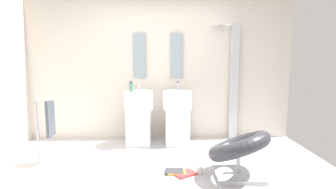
{
  "coord_description": "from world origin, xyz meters",
  "views": [
    {
      "loc": [
        0.04,
        -3.21,
        1.46
      ],
      "look_at": [
        0.15,
        0.55,
        0.95
      ],
      "focal_mm": 28.65,
      "sensor_mm": 36.0,
      "label": 1
    }
  ],
  "objects_px": {
    "magazine_red": "(185,174)",
    "soap_bottle_blue": "(131,86)",
    "lounge_chair": "(239,150)",
    "towel_rack": "(48,120)",
    "coffee_mug": "(199,170)",
    "soap_bottle_grey": "(178,86)",
    "shower_column": "(233,80)",
    "magazine_charcoal": "(174,172)",
    "soap_bottle_green": "(132,88)",
    "magazine_ochre": "(176,173)",
    "pedestal_sink_left": "(139,116)",
    "pedestal_sink_right": "(177,115)"
  },
  "relations": [
    {
      "from": "magazine_red",
      "to": "soap_bottle_blue",
      "type": "relative_size",
      "value": 1.55
    },
    {
      "from": "lounge_chair",
      "to": "towel_rack",
      "type": "bearing_deg",
      "value": 168.96
    },
    {
      "from": "coffee_mug",
      "to": "soap_bottle_grey",
      "type": "xyz_separation_m",
      "value": [
        -0.19,
        1.34,
        0.93
      ]
    },
    {
      "from": "shower_column",
      "to": "soap_bottle_blue",
      "type": "relative_size",
      "value": 12.06
    },
    {
      "from": "shower_column",
      "to": "towel_rack",
      "type": "bearing_deg",
      "value": -158.17
    },
    {
      "from": "magazine_charcoal",
      "to": "soap_bottle_green",
      "type": "relative_size",
      "value": 1.42
    },
    {
      "from": "magazine_red",
      "to": "soap_bottle_grey",
      "type": "bearing_deg",
      "value": 58.23
    },
    {
      "from": "coffee_mug",
      "to": "soap_bottle_grey",
      "type": "distance_m",
      "value": 1.64
    },
    {
      "from": "towel_rack",
      "to": "soap_bottle_blue",
      "type": "bearing_deg",
      "value": 41.08
    },
    {
      "from": "soap_bottle_grey",
      "to": "magazine_ochre",
      "type": "bearing_deg",
      "value": -94.25
    },
    {
      "from": "shower_column",
      "to": "lounge_chair",
      "type": "height_order",
      "value": "shower_column"
    },
    {
      "from": "magazine_ochre",
      "to": "soap_bottle_blue",
      "type": "relative_size",
      "value": 1.38
    },
    {
      "from": "soap_bottle_grey",
      "to": "lounge_chair",
      "type": "bearing_deg",
      "value": -65.53
    },
    {
      "from": "soap_bottle_blue",
      "to": "soap_bottle_grey",
      "type": "height_order",
      "value": "soap_bottle_blue"
    },
    {
      "from": "lounge_chair",
      "to": "coffee_mug",
      "type": "bearing_deg",
      "value": 167.88
    },
    {
      "from": "pedestal_sink_left",
      "to": "lounge_chair",
      "type": "bearing_deg",
      "value": -44.98
    },
    {
      "from": "pedestal_sink_right",
      "to": "towel_rack",
      "type": "distance_m",
      "value": 2.0
    },
    {
      "from": "magazine_ochre",
      "to": "soap_bottle_blue",
      "type": "bearing_deg",
      "value": 116.56
    },
    {
      "from": "towel_rack",
      "to": "soap_bottle_green",
      "type": "bearing_deg",
      "value": 33.93
    },
    {
      "from": "magazine_charcoal",
      "to": "magazine_ochre",
      "type": "bearing_deg",
      "value": -40.18
    },
    {
      "from": "soap_bottle_blue",
      "to": "pedestal_sink_left",
      "type": "bearing_deg",
      "value": -24.42
    },
    {
      "from": "lounge_chair",
      "to": "magazine_charcoal",
      "type": "xyz_separation_m",
      "value": [
        -0.78,
        0.13,
        -0.32
      ]
    },
    {
      "from": "lounge_chair",
      "to": "soap_bottle_blue",
      "type": "height_order",
      "value": "soap_bottle_blue"
    },
    {
      "from": "shower_column",
      "to": "magazine_charcoal",
      "type": "xyz_separation_m",
      "value": [
        -1.13,
        -1.49,
        -1.05
      ]
    },
    {
      "from": "shower_column",
      "to": "soap_bottle_green",
      "type": "height_order",
      "value": "shower_column"
    },
    {
      "from": "coffee_mug",
      "to": "soap_bottle_blue",
      "type": "xyz_separation_m",
      "value": [
        -0.99,
        1.28,
        0.93
      ]
    },
    {
      "from": "magazine_ochre",
      "to": "soap_bottle_grey",
      "type": "bearing_deg",
      "value": 83.7
    },
    {
      "from": "soap_bottle_grey",
      "to": "shower_column",
      "type": "bearing_deg",
      "value": 10.01
    },
    {
      "from": "lounge_chair",
      "to": "towel_rack",
      "type": "distance_m",
      "value": 2.54
    },
    {
      "from": "lounge_chair",
      "to": "soap_bottle_grey",
      "type": "distance_m",
      "value": 1.71
    },
    {
      "from": "lounge_chair",
      "to": "magazine_charcoal",
      "type": "distance_m",
      "value": 0.85
    },
    {
      "from": "magazine_ochre",
      "to": "soap_bottle_green",
      "type": "relative_size",
      "value": 1.44
    },
    {
      "from": "shower_column",
      "to": "soap_bottle_green",
      "type": "distance_m",
      "value": 1.81
    },
    {
      "from": "towel_rack",
      "to": "soap_bottle_blue",
      "type": "xyz_separation_m",
      "value": [
        1.03,
        0.9,
        0.36
      ]
    },
    {
      "from": "shower_column",
      "to": "soap_bottle_green",
      "type": "relative_size",
      "value": 12.6
    },
    {
      "from": "pedestal_sink_right",
      "to": "towel_rack",
      "type": "relative_size",
      "value": 1.07
    },
    {
      "from": "lounge_chair",
      "to": "magazine_ochre",
      "type": "xyz_separation_m",
      "value": [
        -0.76,
        0.1,
        -0.33
      ]
    },
    {
      "from": "magazine_charcoal",
      "to": "towel_rack",
      "type": "bearing_deg",
      "value": 168.95
    },
    {
      "from": "shower_column",
      "to": "soap_bottle_blue",
      "type": "bearing_deg",
      "value": -172.54
    },
    {
      "from": "pedestal_sink_left",
      "to": "magazine_charcoal",
      "type": "distance_m",
      "value": 1.4
    },
    {
      "from": "pedestal_sink_right",
      "to": "coffee_mug",
      "type": "xyz_separation_m",
      "value": [
        0.21,
        -1.22,
        -0.44
      ]
    },
    {
      "from": "magazine_charcoal",
      "to": "pedestal_sink_left",
      "type": "bearing_deg",
      "value": 115.27
    },
    {
      "from": "magazine_red",
      "to": "soap_bottle_blue",
      "type": "distance_m",
      "value": 1.82
    },
    {
      "from": "pedestal_sink_left",
      "to": "soap_bottle_blue",
      "type": "xyz_separation_m",
      "value": [
        -0.13,
        0.06,
        0.49
      ]
    },
    {
      "from": "magazine_charcoal",
      "to": "soap_bottle_blue",
      "type": "height_order",
      "value": "soap_bottle_blue"
    },
    {
      "from": "shower_column",
      "to": "magazine_red",
      "type": "bearing_deg",
      "value": -122.72
    },
    {
      "from": "soap_bottle_blue",
      "to": "magazine_charcoal",
      "type": "bearing_deg",
      "value": -61.87
    },
    {
      "from": "shower_column",
      "to": "soap_bottle_grey",
      "type": "bearing_deg",
      "value": -169.99
    },
    {
      "from": "magazine_red",
      "to": "soap_bottle_green",
      "type": "height_order",
      "value": "soap_bottle_green"
    },
    {
      "from": "shower_column",
      "to": "magazine_red",
      "type": "relative_size",
      "value": 7.78
    }
  ]
}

